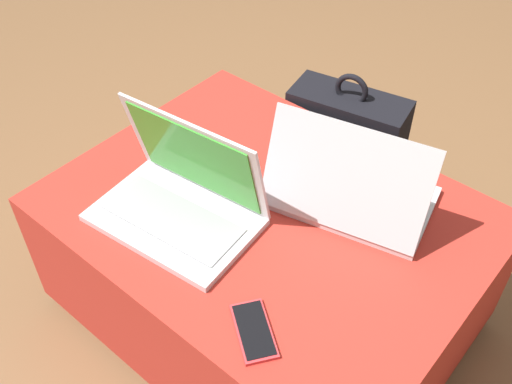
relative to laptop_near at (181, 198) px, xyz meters
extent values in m
plane|color=brown|center=(0.14, 0.14, -0.46)|extent=(14.00, 14.00, 0.00)
cube|color=maroon|center=(0.14, 0.14, -0.43)|extent=(0.92, 0.71, 0.05)
cube|color=#B22D23|center=(0.14, 0.14, -0.23)|extent=(0.96, 0.73, 0.36)
cube|color=silver|center=(0.00, -0.03, -0.04)|extent=(0.38, 0.27, 0.02)
cube|color=#9E9EA3|center=(0.00, -0.04, -0.03)|extent=(0.33, 0.16, 0.00)
cube|color=silver|center=(-0.01, 0.06, 0.08)|extent=(0.36, 0.10, 0.23)
cube|color=green|center=(-0.01, 0.05, 0.08)|extent=(0.32, 0.08, 0.20)
cube|color=silver|center=(0.26, 0.29, -0.04)|extent=(0.40, 0.31, 0.02)
cube|color=#232328|center=(0.26, 0.29, -0.03)|extent=(0.34, 0.20, 0.00)
cube|color=silver|center=(0.28, 0.21, 0.08)|extent=(0.37, 0.17, 0.22)
cube|color=black|center=(0.28, 0.22, 0.07)|extent=(0.33, 0.15, 0.20)
cube|color=red|center=(0.33, -0.13, -0.05)|extent=(0.15, 0.13, 0.01)
cube|color=black|center=(0.33, -0.13, -0.04)|extent=(0.13, 0.12, 0.00)
cube|color=black|center=(0.04, 0.61, -0.24)|extent=(0.36, 0.20, 0.42)
cube|color=black|center=(0.03, 0.69, -0.33)|extent=(0.27, 0.10, 0.19)
torus|color=black|center=(0.04, 0.61, -0.01)|extent=(0.10, 0.03, 0.10)
camera|label=1|loc=(0.74, -0.62, 0.92)|focal=42.00mm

